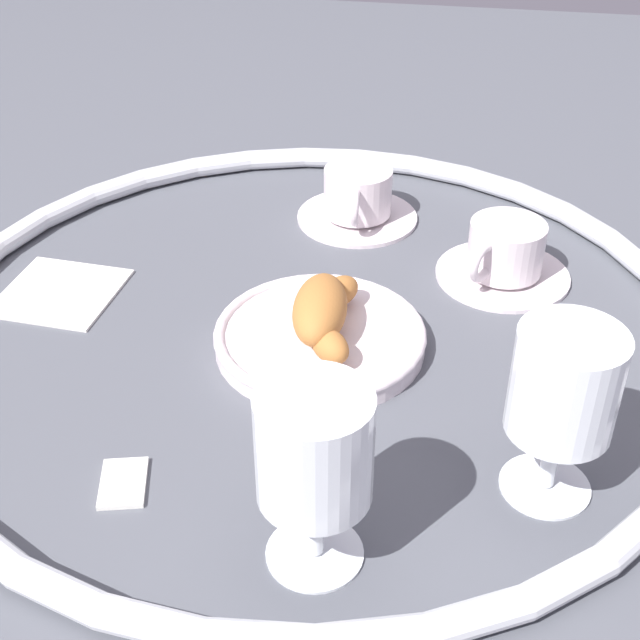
% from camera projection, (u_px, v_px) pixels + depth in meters
% --- Properties ---
extents(ground_plane, '(2.20, 2.20, 0.00)m').
position_uv_depth(ground_plane, '(308.00, 326.00, 0.83)').
color(ground_plane, '#4C4F56').
extents(table_chrome_rim, '(0.73, 0.73, 0.02)m').
position_uv_depth(table_chrome_rim, '(308.00, 316.00, 0.83)').
color(table_chrome_rim, silver).
rests_on(table_chrome_rim, ground_plane).
extents(pastry_plate, '(0.19, 0.19, 0.02)m').
position_uv_depth(pastry_plate, '(320.00, 337.00, 0.80)').
color(pastry_plate, silver).
rests_on(pastry_plate, ground_plane).
extents(croissant_large, '(0.14, 0.07, 0.04)m').
position_uv_depth(croissant_large, '(324.00, 311.00, 0.78)').
color(croissant_large, '#AD6B33').
rests_on(croissant_large, pastry_plate).
extents(coffee_cup_near, '(0.14, 0.14, 0.06)m').
position_uv_depth(coffee_cup_near, '(358.00, 199.00, 0.99)').
color(coffee_cup_near, silver).
rests_on(coffee_cup_near, ground_plane).
extents(coffee_cup_far, '(0.14, 0.14, 0.06)m').
position_uv_depth(coffee_cup_far, '(504.00, 255.00, 0.89)').
color(coffee_cup_far, silver).
rests_on(coffee_cup_far, ground_plane).
extents(juice_glass_left, '(0.08, 0.08, 0.14)m').
position_uv_depth(juice_glass_left, '(564.00, 392.00, 0.61)').
color(juice_glass_left, white).
rests_on(juice_glass_left, ground_plane).
extents(juice_glass_right, '(0.08, 0.08, 0.14)m').
position_uv_depth(juice_glass_right, '(314.00, 454.00, 0.56)').
color(juice_glass_right, white).
rests_on(juice_glass_right, ground_plane).
extents(sugar_packet, '(0.06, 0.05, 0.01)m').
position_uv_depth(sugar_packet, '(123.00, 481.00, 0.66)').
color(sugar_packet, white).
rests_on(sugar_packet, ground_plane).
extents(folded_napkin, '(0.12, 0.12, 0.01)m').
position_uv_depth(folded_napkin, '(60.00, 291.00, 0.88)').
color(folded_napkin, silver).
rests_on(folded_napkin, ground_plane).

